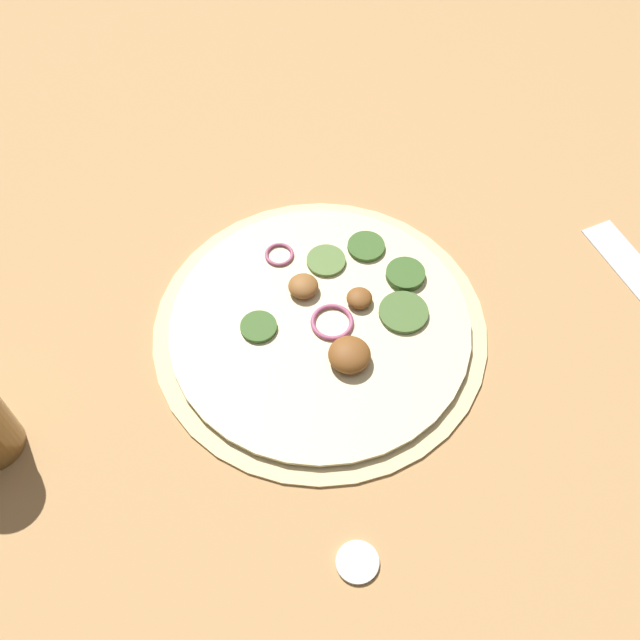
% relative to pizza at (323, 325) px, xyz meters
% --- Properties ---
extents(ground_plane, '(3.00, 3.00, 0.00)m').
position_rel_pizza_xyz_m(ground_plane, '(-0.00, -0.00, -0.01)').
color(ground_plane, tan).
extents(pizza, '(0.32, 0.32, 0.03)m').
position_rel_pizza_xyz_m(pizza, '(0.00, 0.00, 0.00)').
color(pizza, beige).
rests_on(pizza, ground_plane).
extents(loose_cap, '(0.04, 0.04, 0.01)m').
position_rel_pizza_xyz_m(loose_cap, '(0.20, -0.10, -0.00)').
color(loose_cap, beige).
rests_on(loose_cap, ground_plane).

